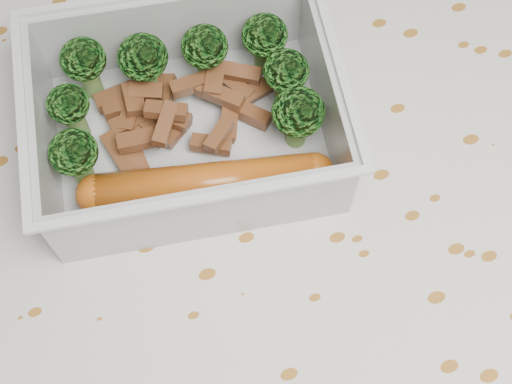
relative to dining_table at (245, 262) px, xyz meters
name	(u,v)px	position (x,y,z in m)	size (l,w,h in m)	color
dining_table	(245,262)	(0.00, 0.00, 0.00)	(1.40, 0.90, 0.75)	brown
tablecloth	(244,234)	(0.00, 0.00, 0.05)	(1.46, 0.96, 0.19)	silver
lunch_container	(189,125)	(-0.01, 0.05, 0.11)	(0.18, 0.15, 0.06)	silver
broccoli_florets	(186,81)	(-0.01, 0.07, 0.12)	(0.15, 0.10, 0.04)	#608C3F
meat_pile	(176,111)	(-0.02, 0.06, 0.10)	(0.10, 0.07, 0.03)	brown
sausage	(206,184)	(-0.02, 0.01, 0.11)	(0.14, 0.05, 0.02)	#AB4F12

